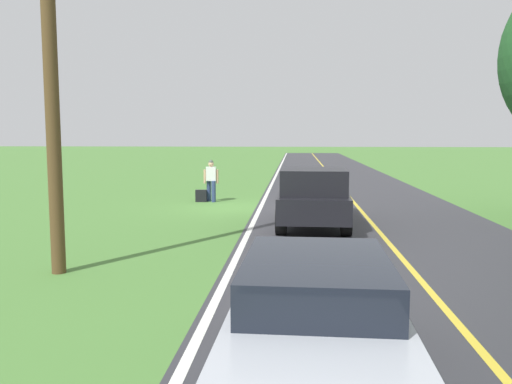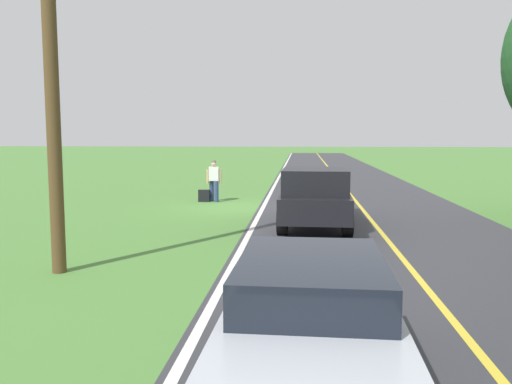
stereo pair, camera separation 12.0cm
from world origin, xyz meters
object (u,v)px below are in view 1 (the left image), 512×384
Objects in this scene: suitcase_carried at (201,196)px; pickup_truck_passing at (313,195)px; sedan_ahead_same_lane at (316,318)px; hitchhiker_walking at (211,178)px; utility_pole_roadside at (50,49)px.

suitcase_carried is 0.09× the size of pickup_truck_passing.
suitcase_carried is 16.33m from sedan_ahead_same_lane.
utility_pole_roadside reaches higher than hitchhiker_walking.
hitchhiker_walking is 6.97m from pickup_truck_passing.
suitcase_carried is 0.11× the size of sedan_ahead_same_lane.
hitchhiker_walking is at bearing -96.31° from utility_pole_roadside.
pickup_truck_passing is at bearing 34.63° from suitcase_carried.
pickup_truck_passing reaches higher than sedan_ahead_same_lane.
pickup_truck_passing reaches higher than hitchhiker_walking.
pickup_truck_passing is (-4.05, 5.67, -0.01)m from hitchhiker_walking.
sedan_ahead_same_lane is at bearing 88.31° from pickup_truck_passing.
suitcase_carried is 7.17m from pickup_truck_passing.
suitcase_carried is at bearing -51.25° from pickup_truck_passing.
hitchhiker_walking is 0.84m from suitcase_carried.
pickup_truck_passing is (-4.46, 5.56, 0.71)m from suitcase_carried.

